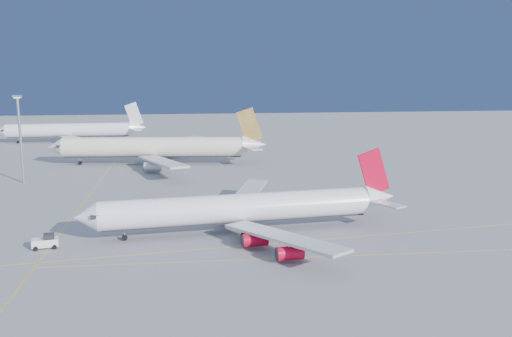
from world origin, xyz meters
The scene contains 7 objects.
ground centered at (0.00, 0.00, 0.00)m, with size 500.00×500.00×0.00m, color slate.
taxiway_lines centered at (-14.71, 6.34, 0.01)m, with size 118.86×140.00×0.02m.
airliner_virgin centered at (-4.44, 1.71, 4.70)m, with size 63.21×56.39×15.60m.
airliner_etihad centered at (-25.38, 77.23, 5.54)m, with size 69.77×64.21×18.20m.
airliner_third centered at (-62.91, 131.92, 4.84)m, with size 59.63×55.00×16.01m.
pushback_tug centered at (-40.49, -3.99, 1.17)m, with size 4.85×3.46×2.53m.
light_mast centered at (-60.20, 53.04, 13.99)m, with size 2.05×2.05×23.70m.
Camera 1 is at (-13.97, -104.41, 32.91)m, focal length 40.00 mm.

